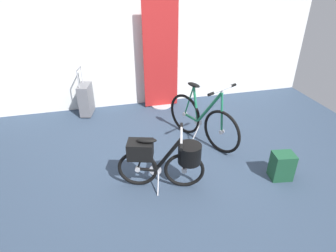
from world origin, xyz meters
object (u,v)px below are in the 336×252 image
rolling_suitcase (86,99)px  backpack_on_floor (282,166)px  floor_banner_stand (161,62)px  display_bike_left (202,120)px  folding_bike_foreground (165,159)px

rolling_suitcase → backpack_on_floor: 3.26m
rolling_suitcase → floor_banner_stand: bearing=0.8°
rolling_suitcase → backpack_on_floor: bearing=-45.8°
floor_banner_stand → display_bike_left: size_ratio=1.54×
display_bike_left → rolling_suitcase: bearing=141.1°
floor_banner_stand → display_bike_left: (0.30, -1.33, -0.49)m
rolling_suitcase → backpack_on_floor: rolling_suitcase is taller
display_bike_left → backpack_on_floor: (0.65, -1.02, -0.18)m
backpack_on_floor → rolling_suitcase: bearing=134.2°
folding_bike_foreground → backpack_on_floor: bearing=-7.8°
folding_bike_foreground → display_bike_left: (0.75, 0.83, -0.04)m
backpack_on_floor → display_bike_left: bearing=122.4°
floor_banner_stand → folding_bike_foreground: 2.25m
folding_bike_foreground → backpack_on_floor: (1.40, -0.19, -0.22)m
display_bike_left → backpack_on_floor: display_bike_left is taller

